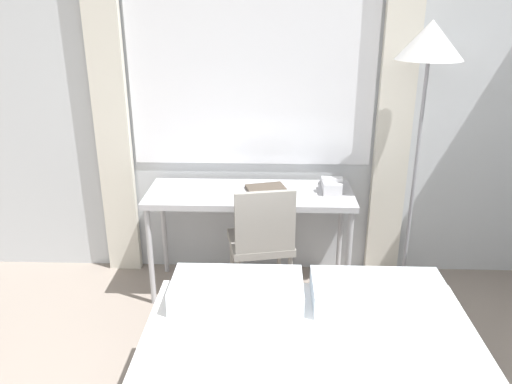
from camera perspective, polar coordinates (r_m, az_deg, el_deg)
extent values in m
cube|color=silver|center=(3.54, 0.40, 11.20)|extent=(5.29, 0.05, 2.70)
cube|color=white|center=(3.48, -0.50, 15.17)|extent=(1.69, 0.01, 1.50)
cube|color=beige|center=(3.66, -16.39, 9.88)|extent=(0.24, 0.06, 2.60)
cube|color=beige|center=(3.58, 15.72, 9.71)|extent=(0.24, 0.06, 2.60)
cube|color=#B2B2B7|center=(3.38, -0.68, -0.29)|extent=(1.39, 0.52, 0.04)
cylinder|color=#B2B2B7|center=(3.43, -11.95, -7.30)|extent=(0.04, 0.04, 0.71)
cylinder|color=#B2B2B7|center=(3.37, 10.50, -7.70)|extent=(0.04, 0.04, 0.71)
cylinder|color=#B2B2B7|center=(3.81, -10.45, -4.22)|extent=(0.04, 0.04, 0.71)
cylinder|color=#B2B2B7|center=(3.76, 9.58, -4.53)|extent=(0.04, 0.04, 0.71)
cube|color=gray|center=(3.35, 0.47, -5.76)|extent=(0.47, 0.47, 0.05)
cube|color=gray|center=(3.09, 1.06, -3.47)|extent=(0.38, 0.11, 0.40)
cylinder|color=gray|center=(3.29, -1.99, -10.92)|extent=(0.03, 0.03, 0.42)
cylinder|color=gray|center=(3.35, 3.88, -10.40)|extent=(0.03, 0.03, 0.42)
cylinder|color=gray|center=(3.59, -2.72, -8.11)|extent=(0.03, 0.03, 0.42)
cylinder|color=gray|center=(3.64, 2.65, -7.68)|extent=(0.03, 0.03, 0.42)
cube|color=silver|center=(2.54, -2.16, -11.13)|extent=(0.65, 0.32, 0.12)
cube|color=silver|center=(2.58, 13.78, -11.11)|extent=(0.65, 0.32, 0.12)
cylinder|color=#4C4C51|center=(3.78, 16.23, -10.80)|extent=(0.29, 0.29, 0.03)
cylinder|color=gray|center=(3.43, 17.57, 0.85)|extent=(0.02, 0.02, 1.59)
cone|color=silver|center=(3.26, 19.35, 16.09)|extent=(0.40, 0.40, 0.23)
cube|color=silver|center=(3.38, 8.65, 0.61)|extent=(0.12, 0.16, 0.08)
cube|color=silver|center=(3.37, 8.70, 1.45)|extent=(0.14, 0.06, 0.02)
cube|color=#4C4238|center=(3.40, 1.10, 0.45)|extent=(0.29, 0.22, 0.02)
cube|color=white|center=(3.40, 1.10, 0.53)|extent=(0.27, 0.21, 0.01)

